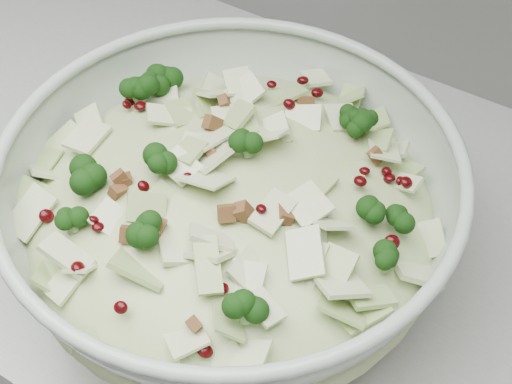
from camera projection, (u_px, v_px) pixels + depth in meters
mixing_bowl at (232, 216)px, 0.63m from camera, size 0.39×0.39×0.16m
salad at (231, 197)px, 0.61m from camera, size 0.47×0.47×0.16m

